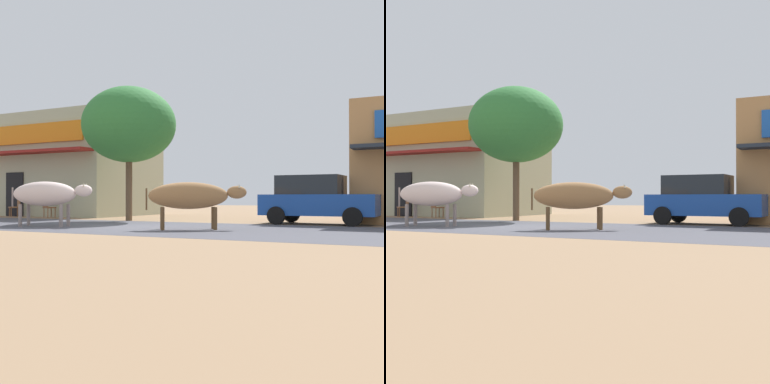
% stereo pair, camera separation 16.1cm
% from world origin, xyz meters
% --- Properties ---
extents(ground, '(80.00, 80.00, 0.00)m').
position_xyz_m(ground, '(0.00, 0.00, 0.00)').
color(ground, '#967554').
extents(asphalt_road, '(72.00, 6.17, 0.00)m').
position_xyz_m(asphalt_road, '(0.00, 0.00, 0.00)').
color(asphalt_road, '#494951').
rests_on(asphalt_road, ground).
extents(storefront_left_cafe, '(7.17, 6.64, 4.98)m').
position_xyz_m(storefront_left_cafe, '(-8.36, 7.38, 2.50)').
color(storefront_left_cafe, '#ABAB8A').
rests_on(storefront_left_cafe, ground).
extents(roadside_tree, '(3.67, 3.67, 5.20)m').
position_xyz_m(roadside_tree, '(-2.24, 3.28, 3.72)').
color(roadside_tree, brown).
rests_on(roadside_tree, ground).
extents(parked_hatchback_car, '(3.80, 1.95, 1.64)m').
position_xyz_m(parked_hatchback_car, '(4.85, 4.03, 0.84)').
color(parked_hatchback_car, '#18449C').
rests_on(parked_hatchback_car, ground).
extents(cow_near_brown, '(2.66, 1.21, 1.39)m').
position_xyz_m(cow_near_brown, '(-2.29, -1.13, 1.00)').
color(cow_near_brown, beige).
rests_on(cow_near_brown, ground).
extents(cow_far_dark, '(2.60, 1.86, 1.33)m').
position_xyz_m(cow_far_dark, '(2.34, -0.38, 0.94)').
color(cow_far_dark, '#996C41').
rests_on(cow_far_dark, ground).
extents(cafe_chair_near_tree, '(0.60, 0.60, 0.92)m').
position_xyz_m(cafe_chair_near_tree, '(-8.93, 3.91, 0.51)').
color(cafe_chair_near_tree, brown).
rests_on(cafe_chair_near_tree, ground).
extents(cafe_chair_by_doorway, '(0.56, 0.56, 0.92)m').
position_xyz_m(cafe_chair_by_doorway, '(-6.98, 3.91, 0.51)').
color(cafe_chair_by_doorway, brown).
rests_on(cafe_chair_by_doorway, ground).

